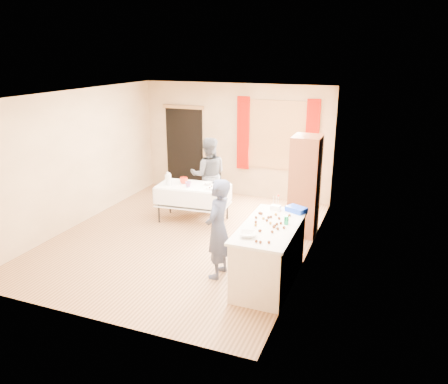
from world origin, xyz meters
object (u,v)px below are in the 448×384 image
at_px(counter, 269,254).
at_px(woman, 209,175).
at_px(party_table, 193,200).
at_px(chair, 211,194).
at_px(girl, 218,229).
at_px(cabinet, 305,186).

distance_m(counter, woman, 3.23).
distance_m(party_table, chair, 0.91).
distance_m(chair, girl, 3.14).
relative_size(party_table, girl, 0.96).
xyz_separation_m(counter, woman, (-2.03, 2.49, 0.34)).
relative_size(chair, woman, 0.59).
distance_m(cabinet, woman, 2.19).
height_order(counter, chair, chair).
bearing_deg(woman, cabinet, 142.29).
distance_m(chair, woman, 0.57).
relative_size(cabinet, girl, 1.21).
relative_size(cabinet, party_table, 1.26).
xyz_separation_m(cabinet, chair, (-2.18, 0.72, -0.65)).
relative_size(counter, party_table, 1.11).
xyz_separation_m(counter, party_table, (-2.08, 1.83, -0.01)).
bearing_deg(woman, party_table, 60.35).
relative_size(cabinet, counter, 1.13).
bearing_deg(cabinet, party_table, -175.52).
bearing_deg(girl, counter, 97.84).
bearing_deg(counter, cabinet, 87.13).
bearing_deg(cabinet, woman, 167.02).
xyz_separation_m(counter, chair, (-2.08, 2.72, -0.17)).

